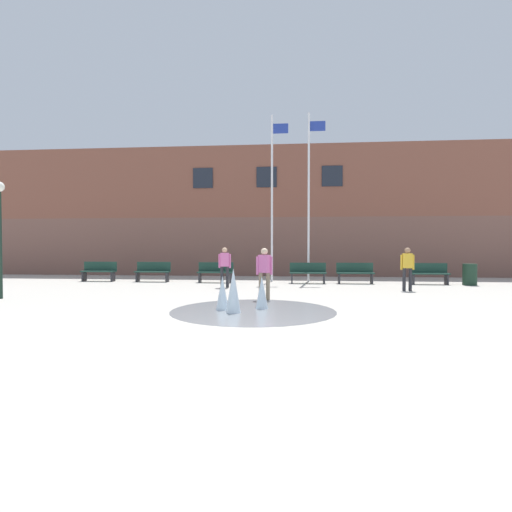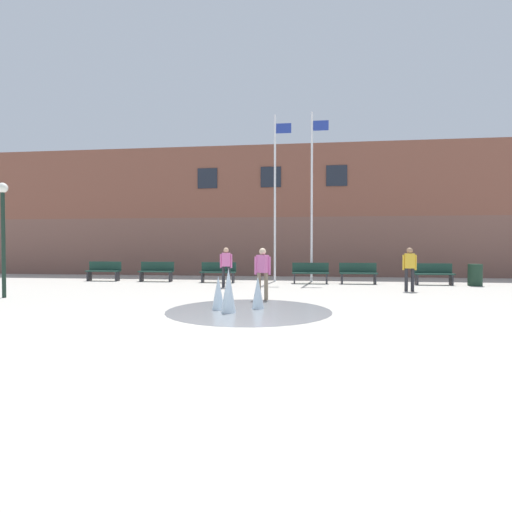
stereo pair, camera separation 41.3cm
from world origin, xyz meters
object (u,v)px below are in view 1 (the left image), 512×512
(adult_near_bench, at_px, (407,266))
(park_bench_left_of_flagpoles, at_px, (153,271))
(park_bench_far_right, at_px, (429,273))
(trash_can, at_px, (470,274))
(park_bench_near_trashcan, at_px, (355,273))
(flagpole_right, at_px, (309,192))
(park_bench_far_left, at_px, (99,271))
(park_bench_center, at_px, (308,272))
(lamp_post_left_lane, at_px, (0,222))
(flagpole_left, at_px, (273,193))
(adult_in_red, at_px, (264,270))
(park_bench_under_left_flagpole, at_px, (215,272))
(teen_by_trashcan, at_px, (225,264))

(adult_near_bench, bearing_deg, park_bench_left_of_flagpoles, -8.63)
(park_bench_far_right, relative_size, trash_can, 1.78)
(park_bench_near_trashcan, xyz_separation_m, flagpole_right, (-1.97, 0.83, 3.65))
(park_bench_far_left, height_order, park_bench_far_right, same)
(park_bench_center, relative_size, park_bench_near_trashcan, 1.00)
(park_bench_left_of_flagpoles, xyz_separation_m, park_bench_near_trashcan, (9.15, -0.09, 0.00))
(park_bench_center, height_order, park_bench_far_right, same)
(park_bench_far_right, height_order, lamp_post_left_lane, lamp_post_left_lane)
(adult_near_bench, bearing_deg, trash_can, -136.96)
(park_bench_left_of_flagpoles, distance_m, flagpole_left, 6.62)
(flagpole_left, distance_m, flagpole_right, 1.70)
(park_bench_near_trashcan, distance_m, park_bench_far_right, 3.11)
(park_bench_near_trashcan, bearing_deg, adult_in_red, -122.40)
(park_bench_near_trashcan, distance_m, adult_near_bench, 3.12)
(adult_in_red, bearing_deg, park_bench_left_of_flagpoles, -16.29)
(lamp_post_left_lane, bearing_deg, adult_in_red, 2.85)
(park_bench_under_left_flagpole, bearing_deg, adult_in_red, -65.20)
(park_bench_center, height_order, park_bench_near_trashcan, same)
(park_bench_center, relative_size, teen_by_trashcan, 1.01)
(park_bench_under_left_flagpole, distance_m, flagpole_right, 5.66)
(park_bench_far_right, bearing_deg, park_bench_far_left, 179.20)
(park_bench_near_trashcan, distance_m, flagpole_left, 5.21)
(adult_in_red, xyz_separation_m, teen_by_trashcan, (-1.81, 3.49, 0.00))
(teen_by_trashcan, distance_m, flagpole_right, 5.58)
(flagpole_left, bearing_deg, park_bench_far_right, -7.65)
(park_bench_far_left, relative_size, trash_can, 1.78)
(park_bench_far_left, relative_size, park_bench_under_left_flagpole, 1.00)
(park_bench_center, height_order, lamp_post_left_lane, lamp_post_left_lane)
(park_bench_far_left, distance_m, park_bench_under_left_flagpole, 5.56)
(park_bench_left_of_flagpoles, distance_m, teen_by_trashcan, 4.40)
(teen_by_trashcan, bearing_deg, adult_near_bench, 167.01)
(park_bench_left_of_flagpoles, distance_m, flagpole_right, 8.10)
(park_bench_left_of_flagpoles, bearing_deg, adult_near_bench, -14.84)
(trash_can, bearing_deg, park_bench_under_left_flagpole, 178.73)
(teen_by_trashcan, height_order, adult_near_bench, same)
(adult_in_red, bearing_deg, teen_by_trashcan, -32.74)
(park_bench_left_of_flagpoles, xyz_separation_m, park_bench_far_right, (12.26, -0.18, 0.00))
(park_bench_under_left_flagpole, height_order, adult_near_bench, adult_near_bench)
(park_bench_far_left, xyz_separation_m, flagpole_left, (8.09, 0.70, 3.62))
(adult_near_bench, distance_m, flagpole_left, 6.99)
(adult_in_red, height_order, trash_can, adult_in_red)
(park_bench_left_of_flagpoles, relative_size, flagpole_left, 0.21)
(teen_by_trashcan, xyz_separation_m, lamp_post_left_lane, (-6.44, -3.90, 1.48))
(adult_near_bench, relative_size, lamp_post_left_lane, 0.43)
(park_bench_left_of_flagpoles, relative_size, trash_can, 1.78)
(adult_in_red, bearing_deg, flagpole_right, -74.31)
(park_bench_far_right, bearing_deg, park_bench_center, 179.94)
(park_bench_left_of_flagpoles, xyz_separation_m, flagpole_left, (5.49, 0.73, 3.62))
(park_bench_far_left, bearing_deg, trash_can, -1.46)
(lamp_post_left_lane, bearing_deg, park_bench_near_trashcan, 27.17)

